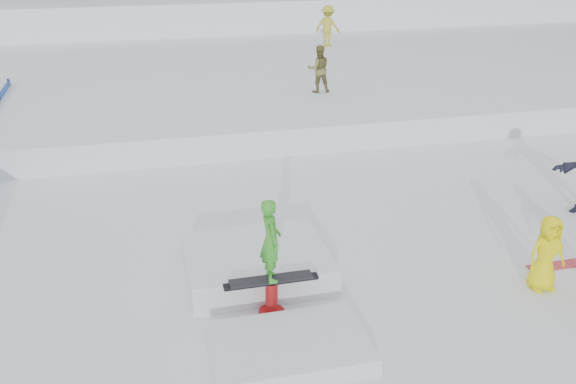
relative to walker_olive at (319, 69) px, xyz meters
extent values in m
plane|color=white|center=(-3.80, -10.89, -1.59)|extent=(120.00, 120.00, 0.00)
cube|color=white|center=(-3.80, 19.11, -0.39)|extent=(60.00, 14.00, 2.40)
cube|color=white|center=(-3.80, 5.11, -1.19)|extent=(50.00, 18.00, 0.80)
cylinder|color=black|center=(-10.30, 1.41, -1.04)|extent=(0.05, 0.05, 1.10)
cylinder|color=black|center=(-10.30, 3.31, -1.04)|extent=(0.05, 0.05, 1.10)
imported|color=brown|center=(0.00, 0.00, 0.00)|extent=(0.80, 0.64, 1.57)
imported|color=gold|center=(2.88, 8.18, 0.13)|extent=(1.36, 1.27, 1.84)
imported|color=#F6EC0A|center=(0.70, -11.83, -0.87)|extent=(0.70, 0.46, 1.43)
cube|color=#BB353C|center=(1.58, -11.21, -1.57)|extent=(1.40, 0.30, 0.03)
cube|color=white|center=(-4.24, -10.15, -1.32)|extent=(2.60, 2.20, 0.54)
cube|color=white|center=(-4.24, -12.65, -1.44)|extent=(2.40, 1.60, 0.30)
cylinder|color=red|center=(-4.24, -11.45, -1.56)|extent=(0.44, 0.44, 0.06)
cylinder|color=red|center=(-4.24, -11.45, -1.29)|extent=(0.20, 0.20, 0.60)
cube|color=black|center=(-4.24, -11.45, -0.96)|extent=(1.60, 0.16, 0.06)
cube|color=black|center=(-4.24, -11.45, -0.91)|extent=(1.40, 0.28, 0.03)
imported|color=green|center=(-4.24, -11.45, -0.18)|extent=(0.34, 0.52, 1.42)
camera|label=1|loc=(-6.22, -20.46, 4.57)|focal=40.00mm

